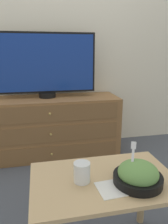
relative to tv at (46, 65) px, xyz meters
The scene contains 8 objects.
ground_plane 0.97m from the tv, 79.43° to the left, with size 12.00×12.00×0.00m, color #474C56.
wall_back 0.43m from the tv, 80.54° to the left, with size 12.00×0.05×2.60m.
dresser 0.64m from the tv, 85.14° to the right, with size 1.44×0.47×0.62m.
tv is the anchor object (origin of this frame).
coffee_table 1.47m from the tv, 81.55° to the right, with size 0.71×0.45×0.48m.
takeout_bowl 1.52m from the tv, 76.45° to the right, with size 0.23×0.23×0.18m.
drink_cup 1.42m from the tv, 86.21° to the right, with size 0.08×0.08×0.10m.
napkin 1.53m from the tv, 81.64° to the right, with size 0.14×0.14×0.00m.
Camera 1 is at (-0.13, -2.45, 1.07)m, focal length 35.00 mm.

